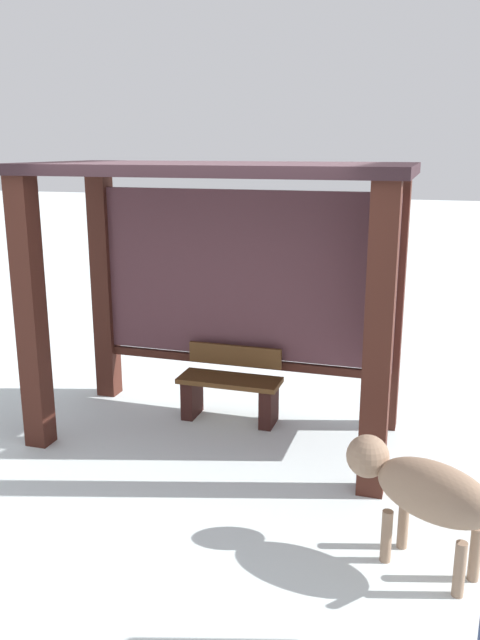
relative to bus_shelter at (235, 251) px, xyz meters
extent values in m
plane|color=white|center=(-0.10, -0.20, -1.69)|extent=(60.00, 60.00, 0.00)
cube|color=#3D1C14|center=(-1.57, -0.84, -0.51)|extent=(0.20, 0.20, 2.36)
cube|color=#3D1C14|center=(1.36, -0.84, -0.51)|extent=(0.20, 0.20, 2.36)
cube|color=#3D1C14|center=(-1.57, 0.45, -0.51)|extent=(0.20, 0.20, 2.36)
cube|color=#3D1C14|center=(1.36, 0.45, -0.51)|extent=(0.20, 0.20, 2.36)
cube|color=#2C1B20|center=(-0.10, -0.20, 0.72)|extent=(3.26, 1.62, 0.09)
cube|color=#533037|center=(-0.10, 0.45, -0.30)|extent=(2.73, 0.08, 1.63)
cube|color=#3D1C14|center=(-0.10, 0.43, -1.18)|extent=(2.73, 0.06, 0.08)
cube|color=#533037|center=(1.36, 0.03, -0.30)|extent=(0.08, 0.71, 1.63)
cube|color=brown|center=(-0.10, 0.15, -1.28)|extent=(0.98, 0.37, 0.05)
cube|color=brown|center=(-0.10, 0.32, -1.08)|extent=(0.94, 0.04, 0.20)
cube|color=black|center=(0.29, 0.15, -1.50)|extent=(0.12, 0.32, 0.38)
cube|color=black|center=(-0.50, 0.15, -1.50)|extent=(0.12, 0.32, 0.38)
ellipsoid|color=#92745C|center=(1.82, -1.73, -1.14)|extent=(0.84, 0.65, 0.38)
sphere|color=#92745C|center=(1.39, -1.51, -1.07)|extent=(0.28, 0.28, 0.28)
cylinder|color=#92745C|center=(1.64, -1.52, -1.51)|extent=(0.07, 0.07, 0.36)
cylinder|color=#92745C|center=(1.55, -1.71, -1.51)|extent=(0.07, 0.07, 0.36)
cylinder|color=#92745C|center=(2.08, -1.74, -1.51)|extent=(0.07, 0.07, 0.36)
cylinder|color=#92745C|center=(1.99, -1.93, -1.51)|extent=(0.07, 0.07, 0.36)
camera|label=1|loc=(1.74, -5.50, 0.89)|focal=36.74mm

